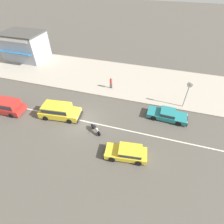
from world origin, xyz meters
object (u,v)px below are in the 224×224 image
Objects in this scene: motorcycle_1 at (96,129)px; street_clock at (188,89)px; minivan_yellow_0 at (59,110)px; hatchback_yellow_4 at (127,152)px; minivan_red_3 at (5,105)px; shopfront_corner_warung at (25,46)px; pedestrian_near_clock at (111,82)px; sedan_teal_1 at (167,114)px.

street_clock reaches higher than motorcycle_1.
minivan_yellow_0 is 1.19× the size of hatchback_yellow_4.
minivan_red_3 is 11.27m from motorcycle_1.
minivan_red_3 is 1.40× the size of street_clock.
shopfront_corner_warung is at bearing 166.40° from street_clock.
minivan_red_3 is at bearing -142.33° from pedestrian_near_clock.
sedan_teal_1 is 26.49m from shopfront_corner_warung.
hatchback_yellow_4 is at bearing -116.58° from sedan_teal_1.
hatchback_yellow_4 is at bearing -27.65° from motorcycle_1.
minivan_red_3 is 14.79m from shopfront_corner_warung.
shopfront_corner_warung is (-24.85, 8.97, 1.86)m from sedan_teal_1.
minivan_red_3 is 0.70× the size of shopfront_corner_warung.
motorcycle_1 is at bearing -141.83° from street_clock.
street_clock is at bearing 22.90° from minivan_yellow_0.
pedestrian_near_clock is (-9.53, 1.36, -1.54)m from street_clock.
motorcycle_1 is at bearing -13.05° from minivan_yellow_0.
minivan_red_3 is 15.22m from hatchback_yellow_4.
shopfront_corner_warung is at bearing 137.08° from minivan_yellow_0.
hatchback_yellow_4 is at bearing -65.52° from pedestrian_near_clock.
pedestrian_near_clock is at bearing 171.88° from street_clock.
hatchback_yellow_4 is (15.07, -2.14, -0.26)m from minivan_red_3.
minivan_red_3 is at bearing -171.38° from minivan_yellow_0.
minivan_yellow_0 is 14.80m from street_clock.
minivan_red_3 is 1.17× the size of hatchback_yellow_4.
minivan_red_3 is 2.96× the size of pedestrian_near_clock.
minivan_red_3 is (-18.21, -4.15, 0.31)m from sedan_teal_1.
minivan_red_3 is at bearing 179.26° from motorcycle_1.
motorcycle_1 is 0.44× the size of street_clock.
minivan_red_3 reaches higher than hatchback_yellow_4.
pedestrian_near_clock is at bearing 114.48° from hatchback_yellow_4.
shopfront_corner_warung reaches higher than sedan_teal_1.
sedan_teal_1 is 8.73m from pedestrian_near_clock.
street_clock is at bearing 18.53° from minivan_red_3.
motorcycle_1 is 0.93× the size of pedestrian_near_clock.
sedan_teal_1 is 0.96× the size of minivan_red_3.
shopfront_corner_warung is at bearing 143.45° from motorcycle_1.
motorcycle_1 is (-3.80, 1.99, -0.17)m from hatchback_yellow_4.
hatchback_yellow_4 is at bearing -8.08° from minivan_red_3.
street_clock is (13.53, 5.72, 1.76)m from minivan_yellow_0.
pedestrian_near_clock is at bearing 60.53° from minivan_yellow_0.
street_clock is (4.89, 8.83, 2.02)m from hatchback_yellow_4.
hatchback_yellow_4 is 0.60× the size of shopfront_corner_warung.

